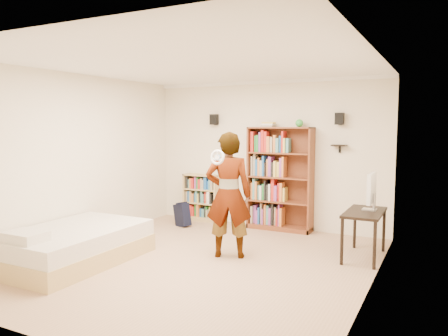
# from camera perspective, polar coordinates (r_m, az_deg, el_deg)

# --- Properties ---
(ground) EXTENTS (4.50, 5.00, 0.01)m
(ground) POSITION_cam_1_polar(r_m,az_deg,el_deg) (6.17, -3.33, -12.27)
(ground) COLOR tan
(ground) RESTS_ON ground
(room_shell) EXTENTS (4.52, 5.02, 2.71)m
(room_shell) POSITION_cam_1_polar(r_m,az_deg,el_deg) (5.87, -3.42, 4.32)
(room_shell) COLOR #F1E6CE
(room_shell) RESTS_ON ground
(crown_molding) EXTENTS (4.50, 5.00, 0.06)m
(crown_molding) POSITION_cam_1_polar(r_m,az_deg,el_deg) (5.92, -3.48, 13.15)
(crown_molding) COLOR white
(crown_molding) RESTS_ON room_shell
(speaker_left) EXTENTS (0.14, 0.12, 0.20)m
(speaker_left) POSITION_cam_1_polar(r_m,az_deg,el_deg) (8.47, -1.30, 6.36)
(speaker_left) COLOR black
(speaker_left) RESTS_ON room_shell
(speaker_right) EXTENTS (0.14, 0.12, 0.20)m
(speaker_right) POSITION_cam_1_polar(r_m,az_deg,el_deg) (7.63, 14.86, 6.25)
(speaker_right) COLOR black
(speaker_right) RESTS_ON room_shell
(wall_shelf) EXTENTS (0.25, 0.16, 0.02)m
(wall_shelf) POSITION_cam_1_polar(r_m,az_deg,el_deg) (7.65, 14.79, 2.87)
(wall_shelf) COLOR black
(wall_shelf) RESTS_ON room_shell
(tall_bookshelf) EXTENTS (1.17, 0.34, 1.86)m
(tall_bookshelf) POSITION_cam_1_polar(r_m,az_deg,el_deg) (7.90, 7.32, -1.42)
(tall_bookshelf) COLOR brown
(tall_bookshelf) RESTS_ON ground
(low_bookshelf) EXTENTS (0.74, 0.28, 0.92)m
(low_bookshelf) POSITION_cam_1_polar(r_m,az_deg,el_deg) (8.69, -2.91, -3.86)
(low_bookshelf) COLOR tan
(low_bookshelf) RESTS_ON ground
(computer_desk) EXTENTS (0.50, 0.99, 0.68)m
(computer_desk) POSITION_cam_1_polar(r_m,az_deg,el_deg) (6.60, 17.81, -8.28)
(computer_desk) COLOR black
(computer_desk) RESTS_ON ground
(imac) EXTENTS (0.11, 0.54, 0.54)m
(imac) POSITION_cam_1_polar(r_m,az_deg,el_deg) (6.59, 18.52, -2.94)
(imac) COLOR white
(imac) RESTS_ON computer_desk
(daybed) EXTENTS (1.31, 2.02, 0.60)m
(daybed) POSITION_cam_1_polar(r_m,az_deg,el_deg) (6.47, -19.12, -8.98)
(daybed) COLOR silver
(daybed) RESTS_ON ground
(person) EXTENTS (0.77, 0.64, 1.80)m
(person) POSITION_cam_1_polar(r_m,az_deg,el_deg) (6.24, 0.59, -3.53)
(person) COLOR black
(person) RESTS_ON ground
(wii_wheel) EXTENTS (0.21, 0.08, 0.21)m
(wii_wheel) POSITION_cam_1_polar(r_m,az_deg,el_deg) (5.87, -0.87, 1.41)
(wii_wheel) COLOR white
(wii_wheel) RESTS_ON person
(navy_bag) EXTENTS (0.38, 0.32, 0.44)m
(navy_bag) POSITION_cam_1_polar(r_m,az_deg,el_deg) (8.27, -5.47, -6.05)
(navy_bag) COLOR black
(navy_bag) RESTS_ON ground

